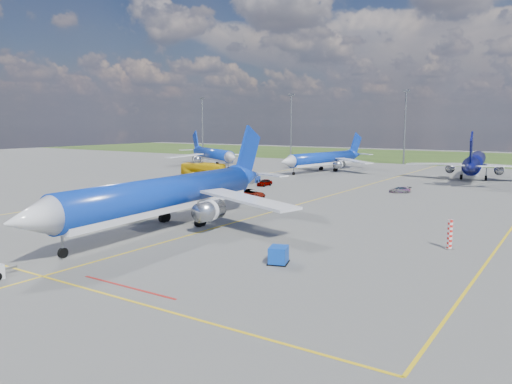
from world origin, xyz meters
The scene contains 15 objects.
ground centered at (0.00, 0.00, 0.00)m, with size 400.00×400.00×0.00m, color #52524F.
grass_strip centered at (0.00, 150.00, 0.00)m, with size 400.00×80.00×0.01m, color #2D4719.
taxiway_lines centered at (0.17, 27.70, 0.01)m, with size 60.25×160.00×0.02m.
floodlight_masts centered at (10.00, 110.00, 12.56)m, with size 202.20×0.50×22.70m.
warning_post centered at (26.00, 8.00, 1.50)m, with size 0.50×0.50×3.00m, color red.
bg_jet_nw centered at (-54.57, 71.60, 0.00)m, with size 28.76×37.74×9.89m, color #0B30A2, non-canonical shape.
bg_jet_nnw centered at (-20.26, 74.49, 0.00)m, with size 28.11×36.89×9.66m, color #0B30A2, non-canonical shape.
bg_jet_n centered at (15.96, 78.16, 0.00)m, with size 31.09×40.80×10.69m, color #070A3F, non-canonical shape.
main_airliner centered at (-4.65, -0.41, 0.00)m, with size 34.59×45.39×11.89m, color #0B30A2, non-canonical shape.
uld_container centered at (14.30, -5.89, 0.77)m, with size 1.55×1.94×1.55m, color #0D42B9.
apron_bus centered at (-39.35, 48.70, 1.60)m, with size 2.68×11.46×3.19m, color #E6B80D.
service_car_a centered at (-16.85, 40.71, 0.69)m, with size 1.63×4.06×1.38m, color #999999.
service_car_b centered at (-9.96, 25.50, 0.75)m, with size 2.50×5.42×1.50m, color #999999.
service_car_c centered at (9.09, 45.66, 0.56)m, with size 1.58×3.89×1.13m, color #999999.
baggage_tug_c centered at (-21.83, 44.00, 0.58)m, with size 2.67×5.67×1.23m.
Camera 1 is at (36.72, -43.52, 12.57)m, focal length 35.00 mm.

